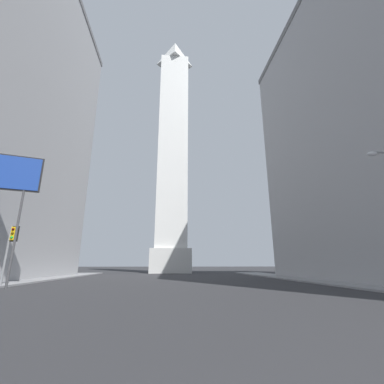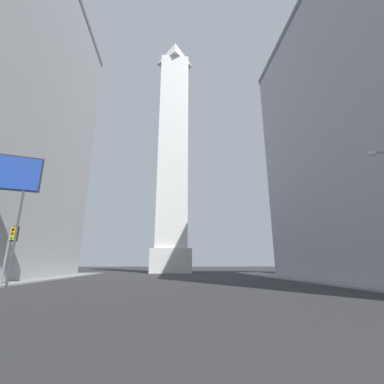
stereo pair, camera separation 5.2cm
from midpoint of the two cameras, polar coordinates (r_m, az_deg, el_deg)
sidewalk_right at (r=26.82m, az=34.52°, el=-16.81°), size 5.00×68.70×0.15m
obelisk at (r=63.98m, az=-4.22°, el=9.85°), size 8.62×8.62×61.22m
traffic_light_mid_left at (r=26.78m, az=-35.40°, el=-9.67°), size 0.79×0.51×5.01m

